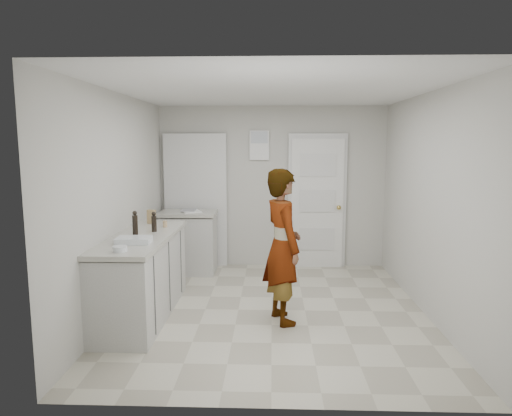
{
  "coord_description": "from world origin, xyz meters",
  "views": [
    {
      "loc": [
        -0.0,
        -5.11,
        1.93
      ],
      "look_at": [
        -0.2,
        0.4,
        1.15
      ],
      "focal_mm": 32.0,
      "sensor_mm": 36.0,
      "label": 1
    }
  ],
  "objects_px": {
    "spice_jar": "(165,224)",
    "oil_cruet_b": "(135,223)",
    "cake_mix_box": "(151,217)",
    "egg_bowl": "(120,249)",
    "person": "(283,246)",
    "baking_dish": "(134,240)",
    "oil_cruet_a": "(154,222)"
  },
  "relations": [
    {
      "from": "oil_cruet_a",
      "to": "oil_cruet_b",
      "type": "bearing_deg",
      "value": -130.78
    },
    {
      "from": "oil_cruet_a",
      "to": "cake_mix_box",
      "type": "bearing_deg",
      "value": 107.83
    },
    {
      "from": "oil_cruet_a",
      "to": "baking_dish",
      "type": "distance_m",
      "value": 0.61
    },
    {
      "from": "cake_mix_box",
      "to": "baking_dish",
      "type": "bearing_deg",
      "value": -65.38
    },
    {
      "from": "oil_cruet_b",
      "to": "baking_dish",
      "type": "height_order",
      "value": "oil_cruet_b"
    },
    {
      "from": "person",
      "to": "oil_cruet_a",
      "type": "height_order",
      "value": "person"
    },
    {
      "from": "oil_cruet_b",
      "to": "egg_bowl",
      "type": "relative_size",
      "value": 2.02
    },
    {
      "from": "person",
      "to": "oil_cruet_b",
      "type": "xyz_separation_m",
      "value": [
        -1.63,
        0.11,
        0.22
      ]
    },
    {
      "from": "person",
      "to": "egg_bowl",
      "type": "distance_m",
      "value": 1.68
    },
    {
      "from": "person",
      "to": "oil_cruet_a",
      "type": "relative_size",
      "value": 7.15
    },
    {
      "from": "cake_mix_box",
      "to": "oil_cruet_b",
      "type": "relative_size",
      "value": 0.65
    },
    {
      "from": "cake_mix_box",
      "to": "baking_dish",
      "type": "height_order",
      "value": "cake_mix_box"
    },
    {
      "from": "cake_mix_box",
      "to": "spice_jar",
      "type": "distance_m",
      "value": 0.33
    },
    {
      "from": "person",
      "to": "spice_jar",
      "type": "distance_m",
      "value": 1.53
    },
    {
      "from": "egg_bowl",
      "to": "oil_cruet_a",
      "type": "bearing_deg",
      "value": 85.67
    },
    {
      "from": "spice_jar",
      "to": "baking_dish",
      "type": "distance_m",
      "value": 0.89
    },
    {
      "from": "baking_dish",
      "to": "cake_mix_box",
      "type": "bearing_deg",
      "value": 95.84
    },
    {
      "from": "person",
      "to": "oil_cruet_b",
      "type": "height_order",
      "value": "person"
    },
    {
      "from": "baking_dish",
      "to": "egg_bowl",
      "type": "bearing_deg",
      "value": -92.86
    },
    {
      "from": "oil_cruet_b",
      "to": "egg_bowl",
      "type": "xyz_separation_m",
      "value": [
        0.09,
        -0.78,
        -0.1
      ]
    },
    {
      "from": "oil_cruet_a",
      "to": "baking_dish",
      "type": "relative_size",
      "value": 0.66
    },
    {
      "from": "spice_jar",
      "to": "egg_bowl",
      "type": "height_order",
      "value": "spice_jar"
    },
    {
      "from": "cake_mix_box",
      "to": "oil_cruet_a",
      "type": "relative_size",
      "value": 0.75
    },
    {
      "from": "person",
      "to": "baking_dish",
      "type": "bearing_deg",
      "value": 80.97
    },
    {
      "from": "spice_jar",
      "to": "oil_cruet_b",
      "type": "relative_size",
      "value": 0.29
    },
    {
      "from": "spice_jar",
      "to": "baking_dish",
      "type": "bearing_deg",
      "value": -97.23
    },
    {
      "from": "person",
      "to": "oil_cruet_a",
      "type": "xyz_separation_m",
      "value": [
        -1.47,
        0.3,
        0.2
      ]
    },
    {
      "from": "oil_cruet_b",
      "to": "baking_dish",
      "type": "xyz_separation_m",
      "value": [
        0.11,
        -0.41,
        -0.1
      ]
    },
    {
      "from": "cake_mix_box",
      "to": "egg_bowl",
      "type": "height_order",
      "value": "cake_mix_box"
    },
    {
      "from": "cake_mix_box",
      "to": "oil_cruet_a",
      "type": "distance_m",
      "value": 0.56
    },
    {
      "from": "spice_jar",
      "to": "oil_cruet_a",
      "type": "xyz_separation_m",
      "value": [
        -0.06,
        -0.29,
        0.07
      ]
    },
    {
      "from": "cake_mix_box",
      "to": "egg_bowl",
      "type": "distance_m",
      "value": 1.5
    }
  ]
}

